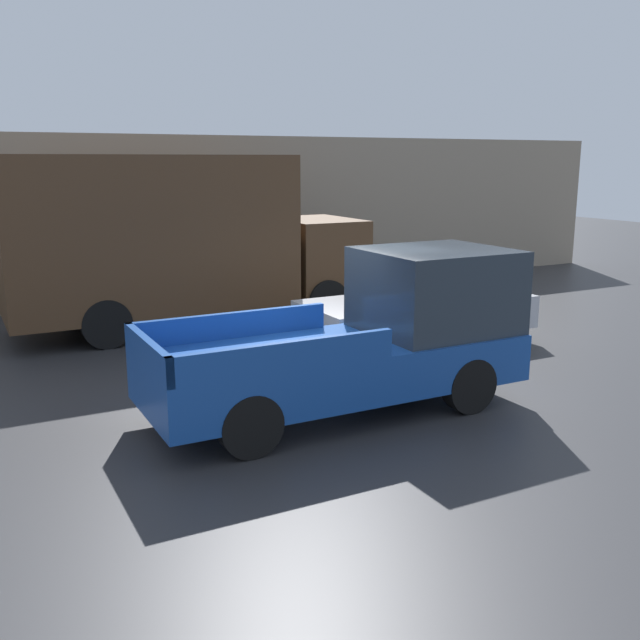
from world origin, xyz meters
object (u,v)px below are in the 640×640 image
at_px(car, 419,304).
at_px(delivery_truck, 173,238).
at_px(pickup_truck, 371,337).
at_px(newspaper_box, 250,275).

height_order(car, delivery_truck, delivery_truck).
bearing_deg(pickup_truck, newspaper_box, 78.63).
distance_m(pickup_truck, newspaper_box, 9.14).
height_order(pickup_truck, delivery_truck, delivery_truck).
bearing_deg(car, delivery_truck, 134.43).
distance_m(car, delivery_truck, 5.32).
height_order(pickup_truck, car, pickup_truck).
distance_m(car, newspaper_box, 6.49).
relative_size(pickup_truck, delivery_truck, 0.71).
relative_size(car, newspaper_box, 4.20).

